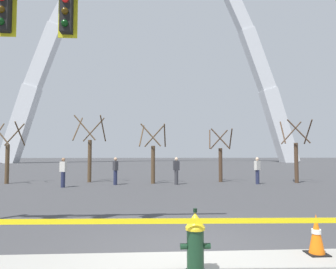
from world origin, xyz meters
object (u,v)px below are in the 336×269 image
pedestrian_walking_right (257,170)px  pedestrian_near_trees (176,171)px  monument_arch (153,48)px  traffic_cone_mid_sidewalk (316,235)px  fire_hydrant (195,243)px  pedestrian_walking_left (63,172)px  pedestrian_standing_center (115,171)px

pedestrian_walking_right → pedestrian_near_trees: 4.86m
pedestrian_near_trees → monument_arch: bearing=91.3°
traffic_cone_mid_sidewalk → monument_arch: (-2.39, 54.94, 22.34)m
fire_hydrant → pedestrian_walking_left: bearing=113.3°
fire_hydrant → pedestrian_walking_left: (-5.34, 12.39, 0.35)m
monument_arch → pedestrian_standing_center: monument_arch is taller
fire_hydrant → pedestrian_standing_center: bearing=101.1°
fire_hydrant → pedestrian_walking_left: size_ratio=0.62×
monument_arch → pedestrian_standing_center: bearing=-93.6°
monument_arch → pedestrian_near_trees: monument_arch is taller
fire_hydrant → pedestrian_near_trees: bearing=86.2°
pedestrian_standing_center → traffic_cone_mid_sidewalk: bearing=-68.7°
pedestrian_walking_left → pedestrian_walking_right: 11.14m
pedestrian_walking_right → pedestrian_near_trees: size_ratio=1.00×
pedestrian_walking_left → monument_arch: bearing=83.1°
fire_hydrant → pedestrian_walking_right: size_ratio=0.62×
monument_arch → pedestrian_walking_right: 47.86m
pedestrian_standing_center → pedestrian_walking_right: same height
traffic_cone_mid_sidewalk → pedestrian_near_trees: bearing=96.5°
traffic_cone_mid_sidewalk → monument_arch: size_ratio=0.01×
monument_arch → pedestrian_standing_center: 47.51m
pedestrian_walking_right → monument_arch: bearing=97.8°
pedestrian_walking_right → pedestrian_near_trees: same height
monument_arch → pedestrian_walking_right: size_ratio=36.05×
fire_hydrant → traffic_cone_mid_sidewalk: (2.33, 0.78, -0.11)m
traffic_cone_mid_sidewalk → pedestrian_standing_center: 13.79m
fire_hydrant → pedestrian_walking_right: 14.72m
pedestrian_standing_center → pedestrian_near_trees: same height
traffic_cone_mid_sidewalk → pedestrian_standing_center: bearing=111.3°
pedestrian_walking_left → pedestrian_walking_right: size_ratio=1.00×
pedestrian_walking_left → fire_hydrant: bearing=-66.7°
pedestrian_standing_center → pedestrian_near_trees: bearing=-1.2°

